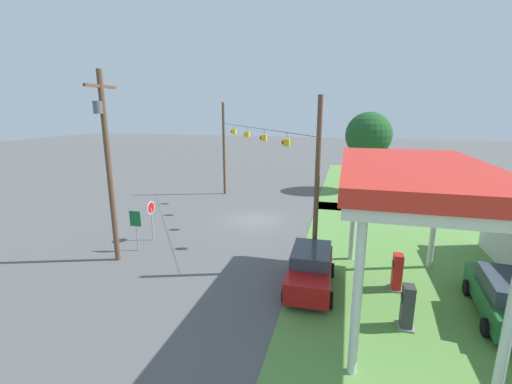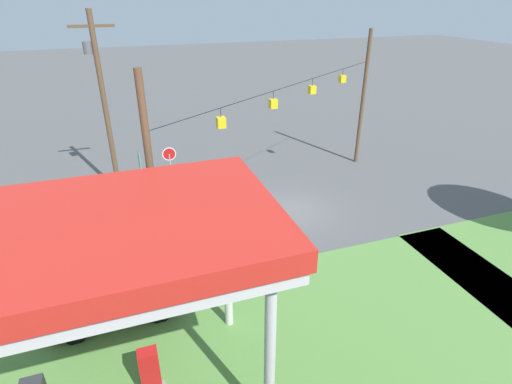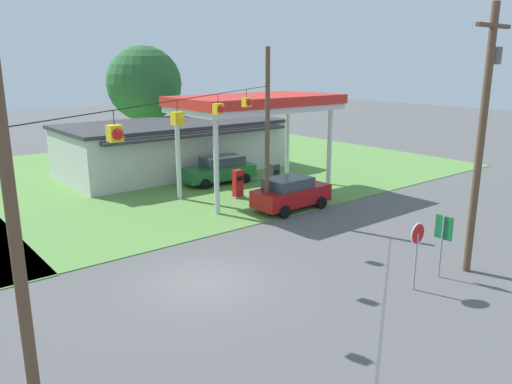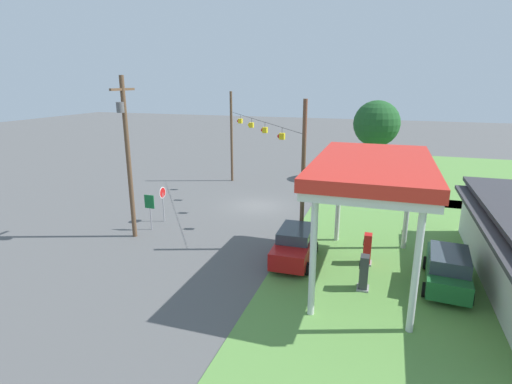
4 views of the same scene
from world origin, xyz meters
name	(u,v)px [view 1 (image 1 of 4)]	position (x,y,z in m)	size (l,w,h in m)	color
ground_plane	(255,220)	(0.00, 0.00, 0.00)	(160.00, 160.00, 0.00)	#565656
grass_verge_opposite_corner	(439,186)	(-16.00, 16.00, 0.02)	(24.00, 24.00, 0.04)	#5B8E42
gas_station_canopy	(414,178)	(9.57, 8.80, 5.48)	(10.00, 5.32, 6.03)	silver
fuel_pump_near	(397,273)	(8.12, 8.80, 0.82)	(0.71, 0.56, 1.73)	gray
fuel_pump_far	(407,308)	(11.01, 8.80, 0.82)	(0.71, 0.56, 1.73)	gray
car_at_pumps_front	(311,268)	(8.92, 5.01, 0.95)	(4.56, 2.20, 1.83)	#AD1414
car_at_pumps_rear	(506,297)	(9.43, 12.58, 0.95)	(5.01, 2.41, 1.85)	#1E602D
stop_sign_roadside	(151,212)	(5.49, -5.18, 1.81)	(0.80, 0.08, 2.50)	#99999E
route_sign	(136,223)	(7.21, -5.13, 1.71)	(0.10, 0.70, 2.40)	gray
utility_pole_main	(107,159)	(8.61, -5.48, 5.53)	(2.20, 0.44, 9.90)	brown
signal_span_gantry	(255,157)	(0.00, -0.01, 4.72)	(14.65, 10.24, 8.65)	brown
tree_west_verge	(369,135)	(-12.20, 8.25, 5.55)	(4.48, 4.48, 7.82)	#4C3828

